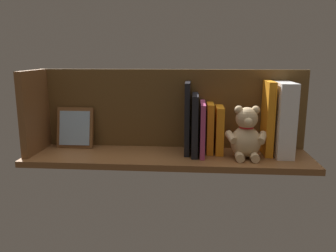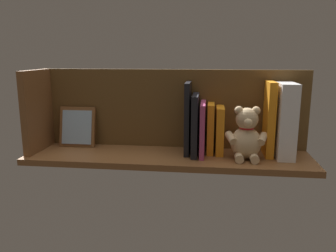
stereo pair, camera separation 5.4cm
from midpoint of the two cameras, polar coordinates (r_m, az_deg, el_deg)
name	(u,v)px [view 1 (the left image)]	position (r cm, az deg, el deg)	size (l,w,h in cm)	color
ground_plane	(168,157)	(125.60, -1.23, -5.23)	(103.46, 26.22, 2.20)	brown
shelf_back_panel	(170,109)	(132.40, -0.79, 2.93)	(103.46, 1.50, 30.43)	brown
shelf_side_divider	(35,112)	(136.05, -22.61, 2.24)	(2.40, 20.22, 30.43)	brown
dictionary_thick_white	(283,119)	(127.16, 17.70, 1.06)	(6.03, 14.54, 26.43)	white
book_0	(268,118)	(127.38, 15.30, 1.29)	(2.72, 11.97, 26.73)	orange
teddy_bear	(246,135)	(121.76, 11.78, -1.52)	(15.10, 11.74, 18.60)	#D1B284
book_1	(219,130)	(126.55, 7.41, -0.62)	(2.79, 11.34, 17.33)	orange
book_2	(210,128)	(126.66, 5.87, -0.33)	(2.42, 10.61, 18.38)	orange
book_3	(202,128)	(123.78, 4.58, -0.42)	(1.68, 16.26, 19.11)	#B23F72
book_4	(195,124)	(123.77, 3.32, 0.27)	(2.20, 15.71, 21.97)	black
book_5	(187,118)	(124.70, 2.05, 1.38)	(1.82, 13.15, 26.26)	black
picture_frame_leaning	(75,128)	(138.58, -16.44, -0.29)	(14.29, 4.75, 15.80)	brown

